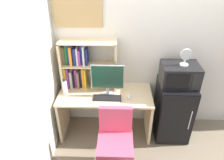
% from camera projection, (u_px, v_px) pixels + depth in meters
% --- Properties ---
extents(wall_back, '(6.40, 0.04, 2.60)m').
position_uv_depth(wall_back, '(196.00, 49.00, 2.97)').
color(wall_back, silver).
rests_on(wall_back, ground_plane).
extents(wall_left, '(0.04, 4.40, 2.60)m').
position_uv_depth(wall_left, '(0.00, 127.00, 1.64)').
color(wall_left, silver).
rests_on(wall_left, ground_plane).
extents(desk, '(1.34, 0.62, 0.73)m').
position_uv_depth(desk, '(105.00, 105.00, 3.13)').
color(desk, beige).
rests_on(desk, ground_plane).
extents(hutch_bookshelf, '(0.79, 0.26, 0.72)m').
position_uv_depth(hutch_bookshelf, '(80.00, 64.00, 3.01)').
color(hutch_bookshelf, beige).
rests_on(hutch_bookshelf, desk).
extents(monitor, '(0.45, 0.20, 0.48)m').
position_uv_depth(monitor, '(107.00, 79.00, 2.86)').
color(monitor, '#B7B7BC').
rests_on(monitor, desk).
extents(keyboard, '(0.39, 0.14, 0.02)m').
position_uv_depth(keyboard, '(107.00, 98.00, 2.91)').
color(keyboard, black).
rests_on(keyboard, desk).
extents(computer_mouse, '(0.05, 0.10, 0.04)m').
position_uv_depth(computer_mouse, '(129.00, 97.00, 2.92)').
color(computer_mouse, silver).
rests_on(computer_mouse, desk).
extents(water_bottle, '(0.07, 0.07, 0.23)m').
position_uv_depth(water_bottle, '(65.00, 87.00, 2.97)').
color(water_bottle, silver).
rests_on(water_bottle, desk).
extents(mini_fridge, '(0.49, 0.56, 0.91)m').
position_uv_depth(mini_fridge, '(173.00, 110.00, 3.14)').
color(mini_fridge, black).
rests_on(mini_fridge, ground_plane).
extents(microwave, '(0.49, 0.37, 0.30)m').
position_uv_depth(microwave, '(179.00, 75.00, 2.83)').
color(microwave, black).
rests_on(microwave, mini_fridge).
extents(desk_fan, '(0.15, 0.11, 0.23)m').
position_uv_depth(desk_fan, '(186.00, 56.00, 2.68)').
color(desk_fan, silver).
rests_on(desk_fan, microwave).
extents(desk_chair, '(0.50, 0.50, 0.88)m').
position_uv_depth(desk_chair, '(115.00, 145.00, 2.64)').
color(desk_chair, black).
rests_on(desk_chair, ground_plane).
extents(wall_corkboard, '(0.65, 0.02, 0.44)m').
position_uv_depth(wall_corkboard, '(77.00, 10.00, 2.71)').
color(wall_corkboard, tan).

